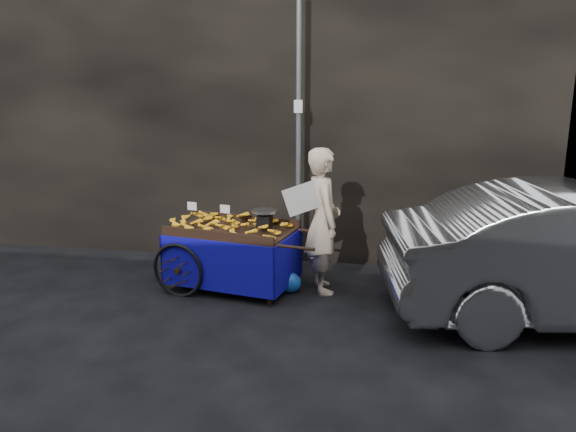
# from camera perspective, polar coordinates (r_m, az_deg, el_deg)

# --- Properties ---
(ground) EXTENTS (80.00, 80.00, 0.00)m
(ground) POSITION_cam_1_polar(r_m,az_deg,el_deg) (7.42, -2.94, -8.23)
(ground) COLOR black
(ground) RESTS_ON ground
(building_wall) EXTENTS (13.50, 2.00, 5.00)m
(building_wall) POSITION_cam_1_polar(r_m,az_deg,el_deg) (9.38, 3.00, 12.02)
(building_wall) COLOR black
(building_wall) RESTS_ON ground
(street_pole) EXTENTS (0.12, 0.10, 4.00)m
(street_pole) POSITION_cam_1_polar(r_m,az_deg,el_deg) (8.13, 1.09, 8.31)
(street_pole) COLOR slate
(street_pole) RESTS_ON ground
(banana_cart) EXTENTS (2.34, 1.37, 1.20)m
(banana_cart) POSITION_cam_1_polar(r_m,az_deg,el_deg) (7.58, -5.98, -1.92)
(banana_cart) COLOR black
(banana_cart) RESTS_ON ground
(vendor) EXTENTS (0.85, 0.82, 1.93)m
(vendor) POSITION_cam_1_polar(r_m,az_deg,el_deg) (7.37, 3.57, -0.48)
(vendor) COLOR #C0AB8F
(vendor) RESTS_ON ground
(plastic_bag) EXTENTS (0.30, 0.24, 0.27)m
(plastic_bag) POSITION_cam_1_polar(r_m,az_deg,el_deg) (7.52, 0.21, -6.80)
(plastic_bag) COLOR blue
(plastic_bag) RESTS_ON ground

